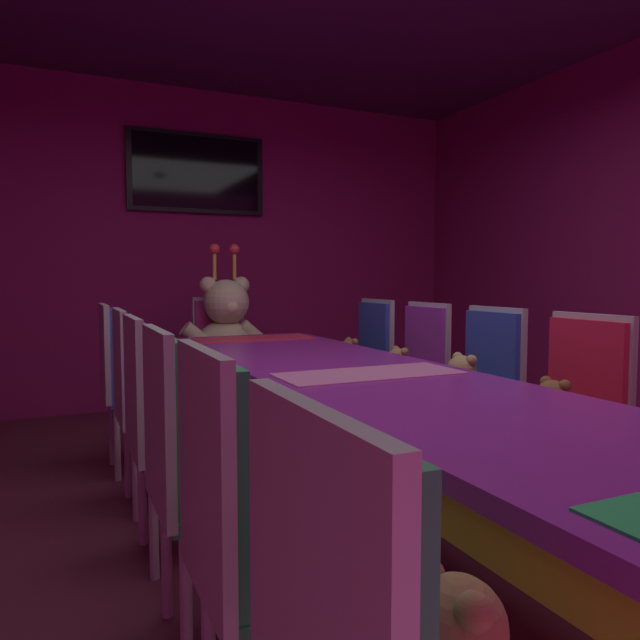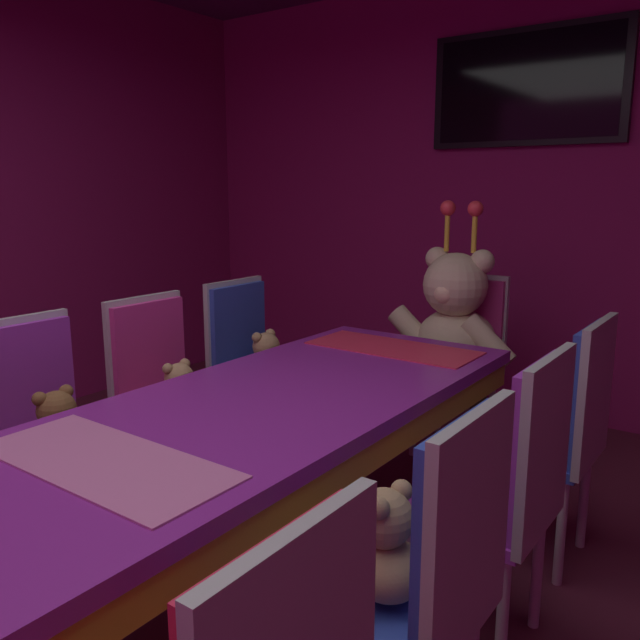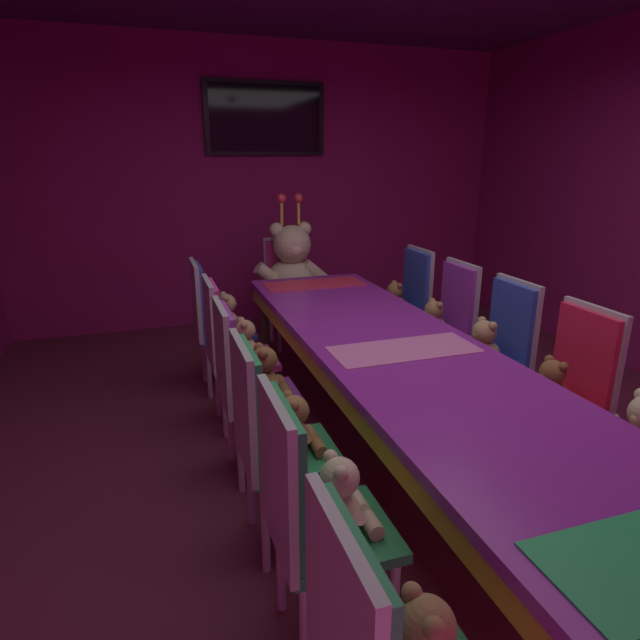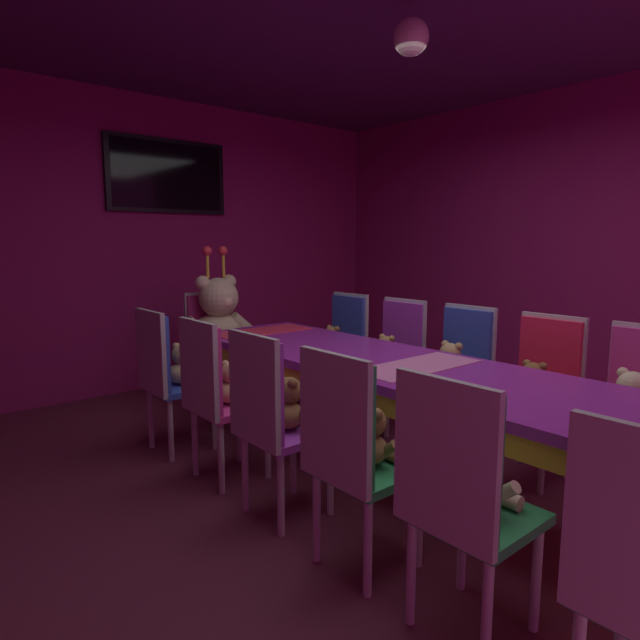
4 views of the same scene
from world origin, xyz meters
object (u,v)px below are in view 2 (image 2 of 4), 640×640
at_px(teddy_right_4, 472,471).
at_px(teddy_right_5, 533,417).
at_px(teddy_right_3, 382,550).
at_px(chair_right_5, 571,418).
at_px(banquet_table, 107,491).
at_px(teddy_left_4, 181,395).
at_px(teddy_left_3, 59,432).
at_px(wall_tv, 527,87).
at_px(chair_right_4, 517,476).
at_px(king_teddy_bear, 453,322).
at_px(chair_left_3, 37,420).
at_px(chair_left_4, 159,383).
at_px(teddy_left_5, 267,362).
at_px(chair_right_3, 435,566).
at_px(chair_left_5, 246,355).
at_px(throne_chair, 465,344).

relative_size(teddy_right_4, teddy_right_5, 1.01).
relative_size(teddy_right_3, chair_right_5, 0.32).
height_order(banquet_table, teddy_left_4, banquet_table).
height_order(teddy_left_3, wall_tv, wall_tv).
relative_size(chair_right_4, king_teddy_bear, 1.06).
distance_m(teddy_right_3, wall_tv, 3.25).
xyz_separation_m(chair_left_3, chair_left_4, (0.01, 0.58, 0.00)).
xyz_separation_m(chair_left_4, chair_right_4, (1.63, 0.01, 0.00)).
height_order(teddy_left_5, chair_right_3, chair_right_3).
bearing_deg(teddy_right_4, chair_left_3, 21.54).
height_order(banquet_table, chair_left_5, chair_left_5).
relative_size(teddy_right_4, throne_chair, 0.29).
height_order(chair_left_3, teddy_right_3, chair_left_3).
relative_size(chair_left_5, throne_chair, 1.00).
xyz_separation_m(teddy_left_3, chair_right_4, (1.49, 0.59, 0.02)).
bearing_deg(teddy_left_3, teddy_right_5, 41.78).
height_order(chair_left_4, teddy_right_5, chair_left_4).
bearing_deg(king_teddy_bear, throne_chair, 180.00).
distance_m(chair_right_4, teddy_right_4, 0.14).
height_order(teddy_left_5, king_teddy_bear, king_teddy_bear).
xyz_separation_m(teddy_left_5, teddy_right_5, (1.36, 0.01, -0.01)).
xyz_separation_m(chair_right_4, king_teddy_bear, (-0.82, 1.31, 0.16)).
bearing_deg(banquet_table, teddy_right_3, 22.66).
relative_size(throne_chair, wall_tv, 0.83).
bearing_deg(throne_chair, teddy_right_5, 37.53).
height_order(teddy_right_3, teddy_right_4, teddy_right_3).
bearing_deg(chair_left_5, teddy_right_4, -21.62).
relative_size(teddy_left_3, chair_left_4, 0.31).
xyz_separation_m(teddy_left_4, wall_tv, (0.67, 2.24, 1.48)).
bearing_deg(chair_left_5, chair_left_4, -87.62).
distance_m(teddy_right_5, throne_chair, 1.10).
xyz_separation_m(chair_left_3, chair_left_5, (-0.02, 1.19, 0.00)).
relative_size(teddy_left_4, chair_left_5, 0.28).
xyz_separation_m(teddy_right_4, chair_right_5, (0.14, 0.61, 0.02)).
bearing_deg(teddy_right_4, chair_right_5, -102.57).
distance_m(chair_right_3, teddy_right_4, 0.61).
bearing_deg(teddy_left_3, chair_left_5, 97.81).
distance_m(chair_left_3, chair_left_4, 0.58).
bearing_deg(teddy_left_4, teddy_left_5, 92.23).
height_order(chair_left_5, teddy_right_5, chair_left_5).
relative_size(teddy_left_4, chair_right_5, 0.28).
xyz_separation_m(teddy_left_5, teddy_right_3, (1.38, -1.18, 0.01)).
bearing_deg(teddy_left_5, throne_chair, 51.78).
height_order(teddy_left_3, teddy_right_5, teddy_left_3).
bearing_deg(chair_right_3, chair_right_5, -89.04).
xyz_separation_m(teddy_left_3, chair_left_4, (-0.14, 0.58, 0.02)).
distance_m(teddy_left_3, teddy_left_4, 0.58).
bearing_deg(chair_right_5, chair_left_5, 0.39).
xyz_separation_m(teddy_left_4, throne_chair, (0.67, 1.49, 0.03)).
bearing_deg(chair_right_5, chair_left_3, 36.37).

